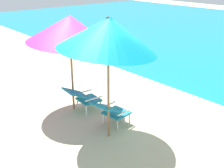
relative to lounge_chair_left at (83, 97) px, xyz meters
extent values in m
plane|color=#CCB78E|center=(0.49, 4.15, -0.40)|extent=(40.00, 40.00, 0.00)
cube|color=teal|center=(0.02, 0.17, -0.12)|extent=(0.56, 0.54, 0.04)
cube|color=teal|center=(-0.02, -0.19, 0.15)|extent=(0.56, 0.56, 0.27)
cylinder|color=white|center=(-0.18, 0.40, -0.27)|extent=(0.04, 0.04, 0.26)
cylinder|color=white|center=(0.25, 0.36, -0.27)|extent=(0.04, 0.04, 0.26)
cylinder|color=white|center=(-0.22, -0.02, -0.27)|extent=(0.04, 0.04, 0.26)
cylinder|color=white|center=(0.22, -0.06, -0.27)|extent=(0.04, 0.04, 0.26)
cube|color=white|center=(-0.24, 0.20, 0.00)|extent=(0.08, 0.50, 0.03)
cube|color=white|center=(0.27, 0.15, 0.00)|extent=(0.08, 0.50, 0.03)
cube|color=teal|center=(1.03, 0.22, -0.12)|extent=(0.57, 0.56, 0.04)
cube|color=teal|center=(1.07, -0.14, 0.15)|extent=(0.58, 0.57, 0.27)
cylinder|color=white|center=(0.78, 0.41, -0.27)|extent=(0.04, 0.04, 0.26)
cylinder|color=white|center=(1.22, 0.46, -0.27)|extent=(0.04, 0.04, 0.26)
cylinder|color=white|center=(0.83, -0.01, -0.27)|extent=(0.04, 0.04, 0.26)
cylinder|color=white|center=(1.27, 0.04, -0.27)|extent=(0.04, 0.04, 0.26)
cube|color=white|center=(0.77, 0.19, 0.00)|extent=(0.09, 0.50, 0.03)
cube|color=white|center=(1.29, 0.25, 0.00)|extent=(0.09, 0.50, 0.03)
cylinder|color=olive|center=(-0.26, -0.11, 0.48)|extent=(0.05, 0.05, 1.78)
cone|color=purple|center=(-0.26, -0.11, 1.67)|extent=(2.85, 2.86, 0.81)
sphere|color=#4C3823|center=(-0.26, -0.11, 1.96)|extent=(0.07, 0.07, 0.07)
cylinder|color=olive|center=(1.33, -0.27, 0.57)|extent=(0.05, 0.05, 1.95)
cone|color=#0A93AD|center=(1.33, -0.27, 1.83)|extent=(2.67, 2.69, 0.83)
sphere|color=#4C3823|center=(1.33, -0.27, 2.12)|extent=(0.07, 0.07, 0.07)
camera|label=1|loc=(5.45, -3.73, 2.96)|focal=46.12mm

